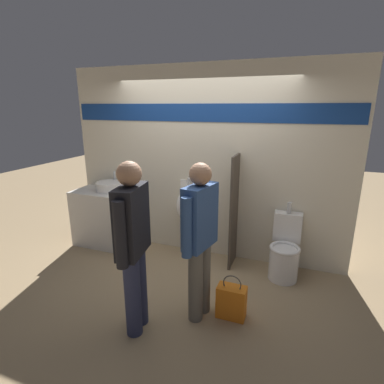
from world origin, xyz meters
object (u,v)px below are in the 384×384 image
(urinal_near_counter, at_px, (187,206))
(person_in_vest, at_px, (133,242))
(cell_phone, at_px, (118,195))
(toilet, at_px, (285,253))
(shopping_bag, at_px, (231,301))
(sink_basin, at_px, (110,186))
(person_with_lanyard, at_px, (200,236))

(urinal_near_counter, bearing_deg, person_in_vest, -86.33)
(cell_phone, height_order, urinal_near_counter, urinal_near_counter)
(cell_phone, bearing_deg, toilet, 2.18)
(cell_phone, height_order, shopping_bag, cell_phone)
(toilet, bearing_deg, shopping_bag, -114.20)
(urinal_near_counter, xyz_separation_m, person_in_vest, (0.11, -1.65, 0.18))
(cell_phone, bearing_deg, sink_basin, 146.97)
(urinal_near_counter, distance_m, person_with_lanyard, 1.40)
(person_in_vest, height_order, shopping_bag, person_in_vest)
(cell_phone, relative_size, person_with_lanyard, 0.09)
(toilet, xyz_separation_m, person_with_lanyard, (-0.78, -1.10, 0.57))
(toilet, xyz_separation_m, shopping_bag, (-0.46, -1.01, -0.15))
(sink_basin, height_order, person_in_vest, person_in_vest)
(sink_basin, bearing_deg, person_in_vest, -49.04)
(cell_phone, xyz_separation_m, urinal_near_counter, (1.00, 0.24, -0.13))
(toilet, distance_m, person_with_lanyard, 1.46)
(person_in_vest, bearing_deg, urinal_near_counter, -4.66)
(person_with_lanyard, bearing_deg, urinal_near_counter, 38.20)
(cell_phone, xyz_separation_m, person_with_lanyard, (1.62, -1.00, 0.02))
(person_in_vest, bearing_deg, toilet, -49.26)
(cell_phone, xyz_separation_m, person_in_vest, (1.11, -1.40, 0.05))
(person_in_vest, height_order, person_with_lanyard, person_in_vest)
(shopping_bag, bearing_deg, sink_basin, 153.72)
(cell_phone, xyz_separation_m, toilet, (2.41, 0.09, -0.55))
(toilet, relative_size, person_in_vest, 0.56)
(toilet, bearing_deg, person_in_vest, -130.94)
(person_with_lanyard, bearing_deg, toilet, -23.72)
(sink_basin, xyz_separation_m, toilet, (2.66, -0.07, -0.62))
(urinal_near_counter, height_order, shopping_bag, urinal_near_counter)
(cell_phone, bearing_deg, person_in_vest, -51.70)
(toilet, bearing_deg, person_with_lanyard, -125.47)
(sink_basin, distance_m, toilet, 2.73)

